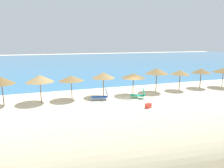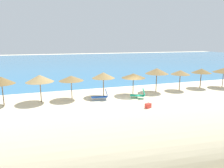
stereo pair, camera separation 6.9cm
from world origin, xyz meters
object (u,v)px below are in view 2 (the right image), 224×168
at_px(beach_umbrella_3, 71,78).
at_px(cooler_box, 148,106).
at_px(lounge_chair_0, 101,96).
at_px(beach_umbrella_8, 201,71).
at_px(lounge_chair_1, 139,94).
at_px(beach_umbrella_2, 40,78).
at_px(beach_umbrella_7, 180,72).
at_px(beach_umbrella_6, 157,71).
at_px(beach_umbrella_9, 224,70).
at_px(beach_umbrella_5, 133,76).
at_px(beach_umbrella_1, 1,80).
at_px(beach_umbrella_4, 103,75).

relative_size(beach_umbrella_3, cooler_box, 4.66).
xyz_separation_m(beach_umbrella_3, lounge_chair_0, (2.78, -1.23, -1.73)).
distance_m(beach_umbrella_8, lounge_chair_1, 9.83).
distance_m(beach_umbrella_2, beach_umbrella_7, 15.80).
height_order(beach_umbrella_2, lounge_chair_0, beach_umbrella_2).
xyz_separation_m(beach_umbrella_6, beach_umbrella_9, (9.38, -0.41, -0.25)).
xyz_separation_m(beach_umbrella_2, beach_umbrella_5, (9.57, -0.22, -0.20)).
relative_size(beach_umbrella_7, lounge_chair_0, 1.39).
distance_m(beach_umbrella_1, beach_umbrella_5, 12.83).
bearing_deg(lounge_chair_0, beach_umbrella_8, -75.81).
height_order(beach_umbrella_1, beach_umbrella_5, beach_umbrella_1).
relative_size(beach_umbrella_5, beach_umbrella_6, 0.93).
xyz_separation_m(lounge_chair_0, cooler_box, (3.33, -3.61, -0.23)).
relative_size(beach_umbrella_3, beach_umbrella_5, 0.96).
height_order(lounge_chair_1, cooler_box, lounge_chair_1).
bearing_deg(beach_umbrella_7, beach_umbrella_5, -176.96).
height_order(beach_umbrella_2, beach_umbrella_7, beach_umbrella_2).
xyz_separation_m(beach_umbrella_7, cooler_box, (-6.72, -4.84, -1.95)).
bearing_deg(lounge_chair_1, beach_umbrella_3, 102.78).
relative_size(beach_umbrella_8, lounge_chair_1, 1.50).
relative_size(beach_umbrella_7, beach_umbrella_9, 0.92).
xyz_separation_m(beach_umbrella_8, lounge_chair_0, (-13.32, -1.47, -1.74)).
xyz_separation_m(beach_umbrella_4, beach_umbrella_5, (3.25, -0.41, -0.15)).
distance_m(beach_umbrella_8, cooler_box, 11.38).
bearing_deg(cooler_box, beach_umbrella_4, 119.25).
distance_m(beach_umbrella_3, beach_umbrella_4, 3.36).
xyz_separation_m(beach_umbrella_4, beach_umbrella_7, (9.48, -0.08, -0.12)).
distance_m(beach_umbrella_6, beach_umbrella_9, 9.39).
xyz_separation_m(beach_umbrella_5, lounge_chair_0, (-3.82, -0.90, -1.70)).
bearing_deg(beach_umbrella_4, beach_umbrella_5, -7.23).
height_order(beach_umbrella_2, beach_umbrella_4, beach_umbrella_2).
xyz_separation_m(beach_umbrella_1, lounge_chair_1, (12.88, -1.70, -1.90)).
distance_m(beach_umbrella_4, beach_umbrella_7, 9.48).
bearing_deg(beach_umbrella_3, lounge_chair_0, -23.90).
bearing_deg(lounge_chair_0, beach_umbrella_5, -68.90).
xyz_separation_m(beach_umbrella_3, beach_umbrella_6, (9.72, 0.10, 0.29)).
bearing_deg(cooler_box, beach_umbrella_8, 26.93).
bearing_deg(beach_umbrella_3, cooler_box, -38.39).
bearing_deg(beach_umbrella_5, beach_umbrella_1, 179.17).
xyz_separation_m(beach_umbrella_4, beach_umbrella_8, (12.75, 0.16, -0.11)).
xyz_separation_m(beach_umbrella_2, beach_umbrella_6, (12.68, 0.22, 0.12)).
bearing_deg(beach_umbrella_6, beach_umbrella_4, -179.79).
bearing_deg(beach_umbrella_9, beach_umbrella_6, 177.50).
bearing_deg(beach_umbrella_1, beach_umbrella_5, -0.83).
height_order(beach_umbrella_8, beach_umbrella_9, beach_umbrella_9).
bearing_deg(cooler_box, lounge_chair_1, 79.58).
bearing_deg(beach_umbrella_5, beach_umbrella_4, 172.77).
xyz_separation_m(beach_umbrella_3, beach_umbrella_8, (16.11, 0.24, 0.01)).
distance_m(beach_umbrella_4, cooler_box, 6.01).
relative_size(beach_umbrella_1, beach_umbrella_9, 1.01).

